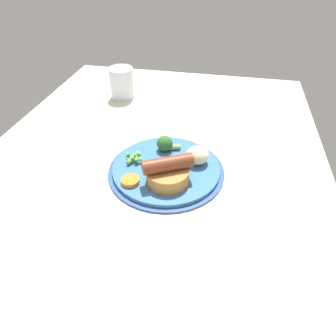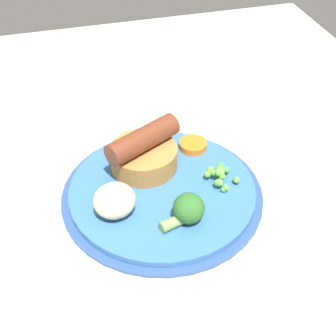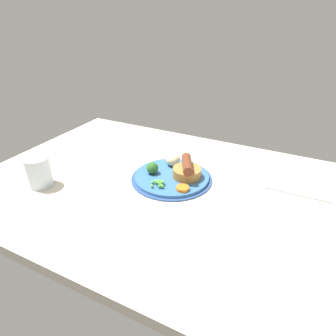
{
  "view_description": "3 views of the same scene",
  "coord_description": "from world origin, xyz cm",
  "px_view_note": "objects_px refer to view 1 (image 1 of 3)",
  "views": [
    {
      "loc": [
        -52.37,
        -14.78,
        44.79
      ],
      "look_at": [
        -4.63,
        -5.14,
        5.61
      ],
      "focal_mm": 32.0,
      "sensor_mm": 36.0,
      "label": 1
    },
    {
      "loc": [
        38.24,
        -14.78,
        44.67
      ],
      "look_at": [
        -4.03,
        -3.23,
        6.25
      ],
      "focal_mm": 50.0,
      "sensor_mm": 36.0,
      "label": 2
    },
    {
      "loc": [
        -38.41,
        68.3,
        50.93
      ],
      "look_at": [
        -1.51,
        -4.21,
        6.72
      ],
      "focal_mm": 32.0,
      "sensor_mm": 36.0,
      "label": 3
    }
  ],
  "objects_px": {
    "sausage_pudding": "(168,172)",
    "drinking_glass": "(122,83)",
    "potato_chunk_0": "(197,155)",
    "pea_pile": "(134,157)",
    "carrot_slice_0": "(130,181)",
    "dinner_plate": "(166,169)",
    "broccoli_floret_near": "(166,144)"
  },
  "relations": [
    {
      "from": "sausage_pudding",
      "to": "broccoli_floret_near",
      "type": "distance_m",
      "value": 0.11
    },
    {
      "from": "sausage_pudding",
      "to": "carrot_slice_0",
      "type": "relative_size",
      "value": 2.73
    },
    {
      "from": "broccoli_floret_near",
      "to": "carrot_slice_0",
      "type": "height_order",
      "value": "broccoli_floret_near"
    },
    {
      "from": "pea_pile",
      "to": "drinking_glass",
      "type": "height_order",
      "value": "drinking_glass"
    },
    {
      "from": "broccoli_floret_near",
      "to": "potato_chunk_0",
      "type": "height_order",
      "value": "potato_chunk_0"
    },
    {
      "from": "dinner_plate",
      "to": "sausage_pudding",
      "type": "height_order",
      "value": "sausage_pudding"
    },
    {
      "from": "dinner_plate",
      "to": "pea_pile",
      "type": "distance_m",
      "value": 0.08
    },
    {
      "from": "carrot_slice_0",
      "to": "drinking_glass",
      "type": "bearing_deg",
      "value": 20.25
    },
    {
      "from": "carrot_slice_0",
      "to": "sausage_pudding",
      "type": "bearing_deg",
      "value": -75.2
    },
    {
      "from": "dinner_plate",
      "to": "broccoli_floret_near",
      "type": "distance_m",
      "value": 0.07
    },
    {
      "from": "pea_pile",
      "to": "potato_chunk_0",
      "type": "distance_m",
      "value": 0.14
    },
    {
      "from": "broccoli_floret_near",
      "to": "carrot_slice_0",
      "type": "xyz_separation_m",
      "value": [
        -0.13,
        0.05,
        -0.01
      ]
    },
    {
      "from": "dinner_plate",
      "to": "broccoli_floret_near",
      "type": "bearing_deg",
      "value": 12.93
    },
    {
      "from": "sausage_pudding",
      "to": "drinking_glass",
      "type": "bearing_deg",
      "value": 92.76
    },
    {
      "from": "pea_pile",
      "to": "drinking_glass",
      "type": "relative_size",
      "value": 0.55
    },
    {
      "from": "dinner_plate",
      "to": "carrot_slice_0",
      "type": "bearing_deg",
      "value": 137.01
    },
    {
      "from": "sausage_pudding",
      "to": "potato_chunk_0",
      "type": "xyz_separation_m",
      "value": [
        0.07,
        -0.05,
        -0.0
      ]
    },
    {
      "from": "broccoli_floret_near",
      "to": "dinner_plate",
      "type": "bearing_deg",
      "value": 86.49
    },
    {
      "from": "potato_chunk_0",
      "to": "drinking_glass",
      "type": "distance_m",
      "value": 0.41
    },
    {
      "from": "drinking_glass",
      "to": "sausage_pudding",
      "type": "bearing_deg",
      "value": -149.96
    },
    {
      "from": "drinking_glass",
      "to": "pea_pile",
      "type": "bearing_deg",
      "value": -157.71
    },
    {
      "from": "sausage_pudding",
      "to": "potato_chunk_0",
      "type": "height_order",
      "value": "sausage_pudding"
    },
    {
      "from": "broccoli_floret_near",
      "to": "carrot_slice_0",
      "type": "relative_size",
      "value": 1.47
    },
    {
      "from": "pea_pile",
      "to": "carrot_slice_0",
      "type": "height_order",
      "value": "pea_pile"
    },
    {
      "from": "potato_chunk_0",
      "to": "drinking_glass",
      "type": "height_order",
      "value": "drinking_glass"
    },
    {
      "from": "sausage_pudding",
      "to": "pea_pile",
      "type": "bearing_deg",
      "value": 121.46
    },
    {
      "from": "dinner_plate",
      "to": "pea_pile",
      "type": "relative_size",
      "value": 5.03
    },
    {
      "from": "carrot_slice_0",
      "to": "dinner_plate",
      "type": "bearing_deg",
      "value": -42.99
    },
    {
      "from": "sausage_pudding",
      "to": "carrot_slice_0",
      "type": "distance_m",
      "value": 0.08
    },
    {
      "from": "broccoli_floret_near",
      "to": "drinking_glass",
      "type": "distance_m",
      "value": 0.34
    },
    {
      "from": "carrot_slice_0",
      "to": "drinking_glass",
      "type": "relative_size",
      "value": 0.41
    },
    {
      "from": "potato_chunk_0",
      "to": "broccoli_floret_near",
      "type": "bearing_deg",
      "value": 66.86
    }
  ]
}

